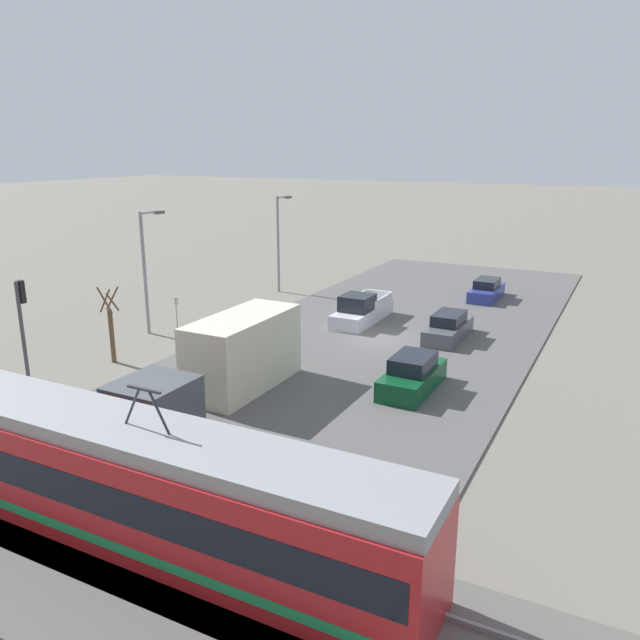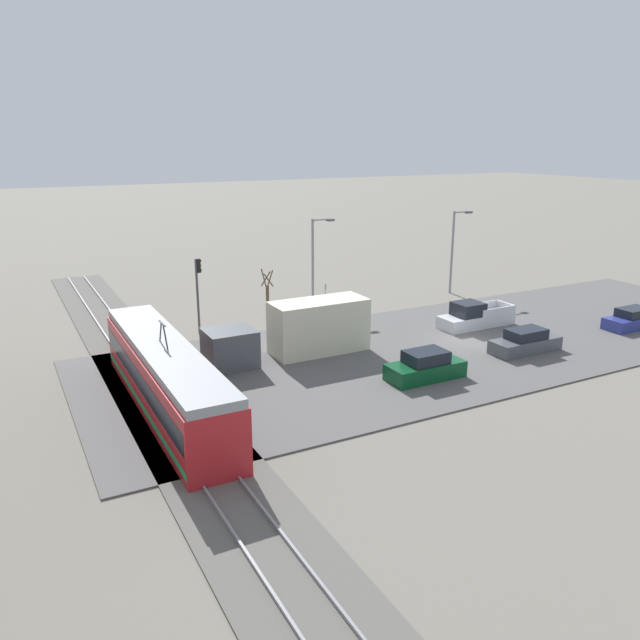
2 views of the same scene
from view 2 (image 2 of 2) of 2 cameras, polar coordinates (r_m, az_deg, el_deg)
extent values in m
plane|color=slate|center=(42.61, 13.23, -1.92)|extent=(320.00, 320.00, 0.00)
cube|color=#565454|center=(42.60, 13.23, -1.87)|extent=(16.92, 49.45, 0.08)
cube|color=#5B5954|center=(33.60, -14.38, -6.93)|extent=(66.16, 4.40, 0.08)
cube|color=gray|center=(33.71, -13.20, -6.57)|extent=(64.83, 0.10, 0.14)
cube|color=gray|center=(33.42, -15.60, -6.95)|extent=(64.83, 0.10, 0.14)
cube|color=#B21E23|center=(31.59, -13.86, -5.47)|extent=(15.93, 2.65, 2.92)
cube|color=black|center=(31.46, -13.91, -4.89)|extent=(15.45, 2.68, 0.97)
cube|color=#1E844C|center=(31.93, -13.76, -6.98)|extent=(15.77, 2.69, 0.28)
cube|color=gray|center=(31.02, -14.07, -2.61)|extent=(15.93, 2.43, 0.42)
cylinder|color=#2D2D33|center=(30.37, -13.96, -1.50)|extent=(0.66, 0.07, 1.15)
cylinder|color=#2D2D33|center=(31.21, -14.37, -1.05)|extent=(0.66, 0.07, 1.15)
cube|color=#2D2D33|center=(30.64, -14.24, -0.29)|extent=(1.10, 0.08, 0.06)
cube|color=#4C5156|center=(36.82, -8.23, -2.57)|extent=(2.53, 2.85, 2.24)
cube|color=beige|center=(38.89, -0.10, -0.56)|extent=(2.53, 6.05, 3.29)
cube|color=#196B38|center=(39.88, -0.95, 0.36)|extent=(0.02, 3.03, 0.82)
cube|color=silver|center=(45.90, 14.07, 0.01)|extent=(1.94, 5.73, 0.88)
cube|color=black|center=(45.14, 13.38, 0.99)|extent=(1.78, 1.95, 0.95)
cube|color=silver|center=(47.13, 14.51, 1.27)|extent=(0.12, 2.86, 0.51)
cube|color=silver|center=(45.89, 15.98, 0.76)|extent=(0.12, 2.86, 0.51)
cube|color=silver|center=(47.55, 16.61, 1.24)|extent=(1.78, 0.23, 0.51)
cube|color=red|center=(48.24, 16.02, 0.97)|extent=(0.14, 0.04, 0.18)
cube|color=navy|center=(49.42, 26.67, -0.15)|extent=(1.72, 4.54, 0.82)
cube|color=black|center=(49.24, 26.77, 0.64)|extent=(1.47, 2.36, 0.60)
cube|color=#4C5156|center=(41.26, 18.24, -2.18)|extent=(1.72, 4.71, 0.85)
cube|color=black|center=(41.05, 18.33, -1.21)|extent=(1.48, 2.45, 0.62)
cube|color=#0C4723|center=(35.37, 9.60, -4.57)|extent=(1.87, 4.45, 0.93)
cube|color=black|center=(35.09, 9.66, -3.34)|extent=(1.60, 2.31, 0.68)
cylinder|color=#47474C|center=(43.18, -11.12, 2.08)|extent=(0.16, 0.16, 5.26)
cube|color=black|center=(42.76, -11.04, 4.90)|extent=(0.28, 0.22, 0.95)
sphere|color=#390606|center=(42.73, -10.91, 5.34)|extent=(0.18, 0.18, 0.18)
sphere|color=yellow|center=(42.79, -10.89, 4.92)|extent=(0.18, 0.18, 0.18)
sphere|color=black|center=(42.86, -10.87, 4.50)|extent=(0.18, 0.18, 0.18)
cylinder|color=brown|center=(45.78, -4.80, 1.51)|extent=(0.24, 0.24, 2.74)
cylinder|color=brown|center=(45.58, -4.98, 3.78)|extent=(0.09, 0.78, 1.06)
cylinder|color=brown|center=(45.24, -5.15, 3.80)|extent=(0.94, 0.09, 1.29)
cylinder|color=brown|center=(45.13, -4.73, 3.66)|extent=(0.09, 0.78, 1.06)
cylinder|color=brown|center=(45.43, -4.57, 3.87)|extent=(0.94, 0.09, 1.29)
cylinder|color=gray|center=(55.06, 11.98, 6.04)|extent=(0.20, 0.20, 7.09)
cylinder|color=gray|center=(55.09, 12.84, 9.60)|extent=(0.12, 1.60, 0.12)
cube|color=#515156|center=(55.58, 13.43, 9.56)|extent=(0.36, 0.60, 0.18)
cylinder|color=gray|center=(48.95, -0.67, 5.13)|extent=(0.20, 0.20, 7.07)
cylinder|color=gray|center=(48.78, 0.16, 9.15)|extent=(0.12, 1.60, 0.12)
cube|color=#515156|center=(49.14, 0.95, 9.13)|extent=(0.36, 0.60, 0.18)
cylinder|color=gray|center=(47.53, 0.48, 1.92)|extent=(0.06, 0.06, 2.41)
cube|color=white|center=(47.31, 0.51, 3.08)|extent=(0.32, 0.02, 0.44)
cube|color=red|center=(47.32, 0.53, 3.08)|extent=(0.31, 0.01, 0.10)
camera|label=1|loc=(18.57, -41.97, 4.50)|focal=35.00mm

